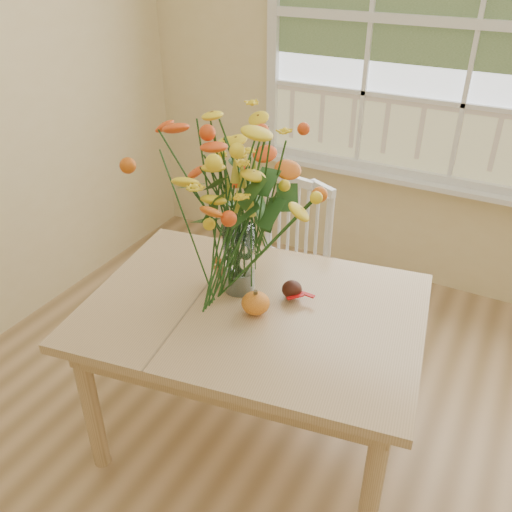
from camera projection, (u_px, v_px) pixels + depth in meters
The scene contains 8 objects.
wall_back at pixel (472, 65), 2.79m from camera, with size 4.00×0.02×2.70m, color beige.
window at pixel (479, 28), 2.67m from camera, with size 2.42×0.12×1.74m.
dining_table at pixel (254, 325), 2.15m from camera, with size 1.42×1.12×0.69m.
windsor_chair at pixel (287, 258), 2.78m from camera, with size 0.47×0.45×0.89m.
flower_vase at pixel (238, 194), 1.99m from camera, with size 0.59×0.59×0.70m.
pumpkin at pixel (256, 304), 2.05m from camera, with size 0.11×0.11×0.08m, color #C55C17.
turkey_figurine at pixel (224, 274), 2.23m from camera, with size 0.08×0.06×0.10m.
dark_gourd at pixel (292, 290), 2.14m from camera, with size 0.13×0.09×0.07m.
Camera 1 is at (0.39, -0.84, 1.95)m, focal length 38.00 mm.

